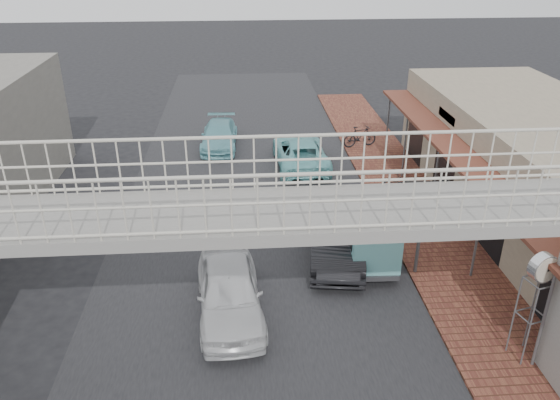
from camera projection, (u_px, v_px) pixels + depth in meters
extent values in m
plane|color=black|center=(255.00, 307.00, 16.03)|extent=(120.00, 120.00, 0.00)
cube|color=black|center=(255.00, 307.00, 16.03)|extent=(10.00, 60.00, 0.01)
cube|color=brown|center=(437.00, 245.00, 19.13)|extent=(3.00, 40.00, 0.10)
cube|color=gray|center=(558.00, 179.00, 19.47)|extent=(6.00, 18.00, 4.00)
cube|color=brown|center=(472.00, 158.00, 18.86)|extent=(1.80, 18.00, 0.12)
cube|color=silver|center=(448.00, 116.00, 21.85)|extent=(0.08, 2.60, 0.90)
cube|color=#B21914|center=(525.00, 182.00, 16.02)|extent=(0.08, 2.20, 0.80)
cube|color=gray|center=(256.00, 215.00, 10.20)|extent=(14.00, 2.00, 0.24)
cube|color=beige|center=(254.00, 163.00, 10.76)|extent=(14.00, 0.08, 1.10)
cube|color=beige|center=(258.00, 206.00, 9.06)|extent=(14.00, 0.08, 1.10)
imported|color=silver|center=(229.00, 291.00, 15.43)|extent=(2.13, 4.58, 1.52)
imported|color=black|center=(336.00, 235.00, 18.29)|extent=(2.30, 5.00, 1.59)
imported|color=#70C0C2|center=(301.00, 153.00, 25.50)|extent=(2.43, 5.00, 1.37)
imported|color=#6CB1BB|center=(219.00, 136.00, 27.85)|extent=(1.90, 4.33, 1.24)
cylinder|color=black|center=(340.00, 234.00, 19.30)|extent=(0.23, 0.62, 0.62)
cylinder|color=black|center=(379.00, 233.00, 19.35)|extent=(0.23, 0.62, 0.62)
cylinder|color=black|center=(351.00, 271.00, 17.16)|extent=(0.23, 0.62, 0.62)
cylinder|color=black|center=(394.00, 270.00, 17.22)|extent=(0.23, 0.62, 0.62)
cube|color=#6DBBBD|center=(369.00, 236.00, 17.70)|extent=(1.58, 2.86, 1.19)
cube|color=#6DBBBD|center=(360.00, 218.00, 19.25)|extent=(1.45, 0.83, 0.79)
cube|color=black|center=(370.00, 227.00, 17.56)|extent=(1.60, 2.33, 0.44)
cube|color=silver|center=(370.00, 219.00, 17.43)|extent=(1.60, 2.86, 0.05)
imported|color=black|center=(389.00, 185.00, 22.61)|extent=(1.60, 0.74, 0.81)
imported|color=black|center=(360.00, 136.00, 27.67)|extent=(1.86, 0.88, 1.08)
cylinder|color=#59595B|center=(514.00, 315.00, 13.71)|extent=(0.04, 0.04, 2.28)
cylinder|color=#59595B|center=(531.00, 310.00, 13.87)|extent=(0.04, 0.04, 2.28)
cylinder|color=#59595B|center=(529.00, 328.00, 13.25)|extent=(0.04, 0.04, 2.28)
cylinder|color=#59595B|center=(547.00, 323.00, 13.41)|extent=(0.04, 0.04, 2.28)
cylinder|color=silver|center=(543.00, 267.00, 12.89)|extent=(0.78, 0.44, 0.74)
cylinder|color=beige|center=(548.00, 270.00, 12.78)|extent=(0.64, 0.19, 0.65)
cylinder|color=beige|center=(539.00, 264.00, 13.01)|extent=(0.64, 0.19, 0.65)
cylinder|color=#59595B|center=(420.00, 229.00, 16.86)|extent=(0.11, 0.11, 3.12)
cube|color=black|center=(425.00, 196.00, 16.34)|extent=(1.29, 0.19, 0.97)
cone|color=black|center=(456.00, 197.00, 16.31)|extent=(0.76, 1.24, 1.19)
cube|color=white|center=(423.00, 198.00, 16.33)|extent=(0.86, 0.10, 0.65)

